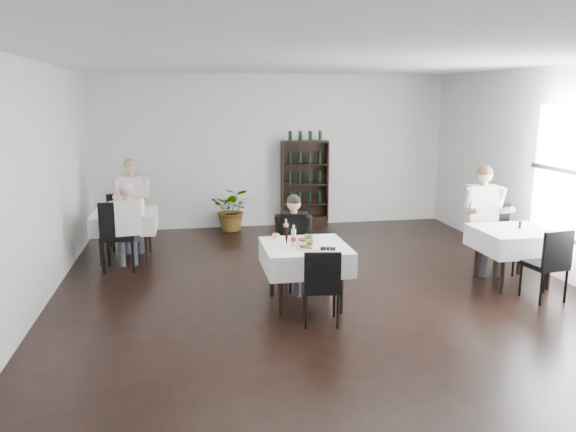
% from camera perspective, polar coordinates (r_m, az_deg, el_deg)
% --- Properties ---
extents(room_shell, '(9.00, 9.00, 9.00)m').
position_cam_1_polar(room_shell, '(6.82, 4.27, 3.10)').
color(room_shell, black).
rests_on(room_shell, ground).
extents(wine_shelf, '(0.90, 0.28, 1.75)m').
position_cam_1_polar(wine_shelf, '(11.21, 1.70, 3.22)').
color(wine_shelf, black).
rests_on(wine_shelf, ground).
extents(main_table, '(1.03, 1.03, 0.77)m').
position_cam_1_polar(main_table, '(6.94, 1.76, -4.14)').
color(main_table, black).
rests_on(main_table, ground).
extents(left_table, '(0.98, 0.98, 0.77)m').
position_cam_1_polar(left_table, '(9.28, -16.22, -0.51)').
color(left_table, black).
rests_on(left_table, ground).
extents(right_table, '(0.98, 0.98, 0.77)m').
position_cam_1_polar(right_table, '(8.34, 21.92, -2.28)').
color(right_table, black).
rests_on(right_table, ground).
extents(potted_tree, '(0.91, 0.84, 0.86)m').
position_cam_1_polar(potted_tree, '(10.92, -5.65, 0.70)').
color(potted_tree, '#22551D').
rests_on(potted_tree, ground).
extents(main_chair_far, '(0.51, 0.51, 0.92)m').
position_cam_1_polar(main_chair_far, '(7.66, 0.65, -3.37)').
color(main_chair_far, black).
rests_on(main_chair_far, ground).
extents(main_chair_near, '(0.46, 0.47, 0.89)m').
position_cam_1_polar(main_chair_near, '(6.35, 3.42, -6.78)').
color(main_chair_near, black).
rests_on(main_chair_near, ground).
extents(left_chair_far, '(0.52, 0.52, 0.93)m').
position_cam_1_polar(left_chair_far, '(10.06, -16.61, -0.13)').
color(left_chair_far, black).
rests_on(left_chair_far, ground).
extents(left_chair_near, '(0.50, 0.51, 1.07)m').
position_cam_1_polar(left_chair_near, '(8.66, -16.86, -1.50)').
color(left_chair_near, black).
rests_on(left_chair_near, ground).
extents(right_chair_far, '(0.55, 0.55, 1.00)m').
position_cam_1_polar(right_chair_far, '(8.87, 20.31, -1.67)').
color(right_chair_far, black).
rests_on(right_chair_far, ground).
extents(right_chair_near, '(0.48, 0.48, 0.95)m').
position_cam_1_polar(right_chair_near, '(7.79, 25.04, -4.11)').
color(right_chair_near, black).
rests_on(right_chair_near, ground).
extents(diner_main, '(0.55, 0.58, 1.29)m').
position_cam_1_polar(diner_main, '(7.45, 0.52, -1.99)').
color(diner_main, '#3A3A41').
rests_on(diner_main, ground).
extents(diner_left_far, '(0.60, 0.60, 1.54)m').
position_cam_1_polar(diner_left_far, '(9.82, -15.59, 1.84)').
color(diner_left_far, '#3A3A41').
rests_on(diner_left_far, ground).
extents(diner_left_near, '(0.55, 0.57, 1.35)m').
position_cam_1_polar(diner_left_near, '(8.61, -16.00, -0.35)').
color(diner_left_near, '#3A3A41').
rests_on(diner_left_near, ground).
extents(diner_right_far, '(0.61, 0.62, 1.58)m').
position_cam_1_polar(diner_right_far, '(8.76, 19.34, 0.55)').
color(diner_right_far, '#3A3A41').
rests_on(diner_right_far, ground).
extents(plate_far, '(0.32, 0.32, 0.08)m').
position_cam_1_polar(plate_far, '(7.06, 1.91, -2.46)').
color(plate_far, white).
rests_on(plate_far, main_table).
extents(plate_near, '(0.28, 0.28, 0.08)m').
position_cam_1_polar(plate_near, '(6.75, 1.93, -3.15)').
color(plate_near, white).
rests_on(plate_near, main_table).
extents(pilsner_dark, '(0.07, 0.07, 0.30)m').
position_cam_1_polar(pilsner_dark, '(6.81, -0.16, -2.08)').
color(pilsner_dark, black).
rests_on(pilsner_dark, main_table).
extents(pilsner_lager, '(0.07, 0.07, 0.31)m').
position_cam_1_polar(pilsner_lager, '(6.95, -0.20, -1.78)').
color(pilsner_lager, '#B7882F').
rests_on(pilsner_lager, main_table).
extents(coke_bottle, '(0.07, 0.07, 0.26)m').
position_cam_1_polar(coke_bottle, '(6.83, 0.57, -2.21)').
color(coke_bottle, silver).
rests_on(coke_bottle, main_table).
extents(napkin_cutlery, '(0.21, 0.20, 0.02)m').
position_cam_1_polar(napkin_cutlery, '(6.73, 4.08, -3.32)').
color(napkin_cutlery, black).
rests_on(napkin_cutlery, main_table).
extents(pepper_mill, '(0.05, 0.05, 0.10)m').
position_cam_1_polar(pepper_mill, '(8.38, 22.49, -0.85)').
color(pepper_mill, black).
rests_on(pepper_mill, right_table).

